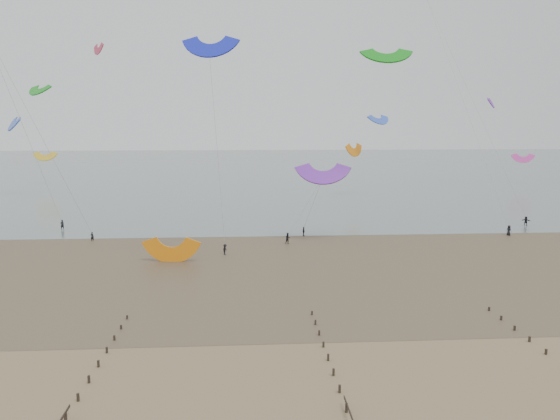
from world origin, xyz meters
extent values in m
plane|color=brown|center=(0.00, 0.00, 0.00)|extent=(500.00, 500.00, 0.00)
plane|color=#475654|center=(0.00, 200.00, 0.03)|extent=(500.00, 500.00, 0.00)
plane|color=#473A28|center=(0.00, 35.00, 0.01)|extent=(500.00, 500.00, 0.00)
ellipsoid|color=slate|center=(-18.00, 22.00, 0.01)|extent=(23.60, 14.36, 0.01)
ellipsoid|color=slate|center=(12.00, 38.00, 0.01)|extent=(33.64, 18.32, 0.01)
cube|color=black|center=(-14.00, -6.42, 0.28)|extent=(0.16, 0.16, 0.65)
cube|color=black|center=(-14.00, -3.79, 0.26)|extent=(0.16, 0.16, 0.62)
cube|color=black|center=(-14.00, -1.16, 0.25)|extent=(0.16, 0.16, 0.59)
cube|color=black|center=(-14.00, 1.47, 0.23)|extent=(0.16, 0.16, 0.57)
cube|color=black|center=(-14.00, 4.11, 0.22)|extent=(0.16, 0.16, 0.54)
cube|color=black|center=(-14.00, 6.74, 0.20)|extent=(0.16, 0.16, 0.51)
cube|color=black|center=(-14.00, 9.37, 0.19)|extent=(0.16, 0.16, 0.48)
cube|color=black|center=(-14.00, 12.00, 0.17)|extent=(0.16, 0.16, 0.45)
cube|color=black|center=(4.00, -6.42, 0.28)|extent=(0.16, 0.16, 0.65)
cube|color=black|center=(4.00, -3.79, 0.26)|extent=(0.16, 0.16, 0.62)
cube|color=black|center=(4.00, -1.16, 0.25)|extent=(0.16, 0.16, 0.59)
cube|color=black|center=(4.00, 1.47, 0.23)|extent=(0.16, 0.16, 0.57)
cube|color=black|center=(4.00, 4.11, 0.22)|extent=(0.16, 0.16, 0.54)
cube|color=black|center=(4.00, 6.74, 0.20)|extent=(0.16, 0.16, 0.51)
cube|color=black|center=(4.00, 9.37, 0.19)|extent=(0.16, 0.16, 0.48)
cube|color=black|center=(4.00, 12.00, 0.17)|extent=(0.16, 0.16, 0.45)
cube|color=black|center=(22.00, 1.47, 0.23)|extent=(0.16, 0.16, 0.57)
cube|color=black|center=(22.00, 4.11, 0.22)|extent=(0.16, 0.16, 0.54)
cube|color=black|center=(22.00, 6.74, 0.20)|extent=(0.16, 0.16, 0.51)
cube|color=black|center=(22.00, 9.37, 0.19)|extent=(0.16, 0.16, 0.48)
cube|color=black|center=(22.00, 12.00, 0.17)|extent=(0.16, 0.16, 0.45)
imported|color=black|center=(-27.05, 48.25, 0.75)|extent=(0.60, 0.44, 1.51)
imported|color=black|center=(-35.08, 58.57, 0.89)|extent=(0.77, 0.72, 1.77)
imported|color=black|center=(7.31, 50.19, 0.77)|extent=(0.55, 0.96, 1.54)
imported|color=black|center=(-5.44, 37.70, 0.78)|extent=(0.95, 1.16, 1.56)
imported|color=black|center=(49.43, 56.92, 0.86)|extent=(1.55, 1.43, 1.73)
imported|color=black|center=(4.17, 44.23, 0.88)|extent=(0.99, 0.86, 1.76)
imported|color=black|center=(41.95, 48.35, 0.87)|extent=(0.91, 1.02, 1.74)
camera|label=1|loc=(-2.51, -39.27, 18.72)|focal=35.00mm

